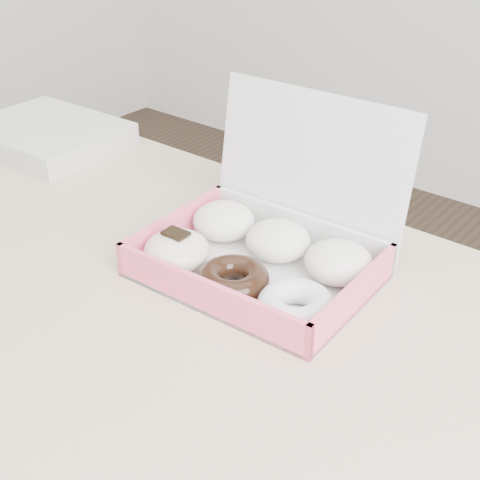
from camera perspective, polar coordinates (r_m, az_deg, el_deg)
The scene contains 3 objects.
table at distance 0.93m, azimuth -13.35°, elevation -7.36°, with size 1.20×0.80×0.75m.
donut_box at distance 0.87m, azimuth 1.91°, elevation -0.66°, with size 0.30×0.26×0.21m.
newspapers at distance 1.31m, azimuth -16.14°, elevation 8.60°, with size 0.27×0.21×0.04m, color silver.
Camera 1 is at (0.62, -0.42, 1.23)m, focal length 50.00 mm.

